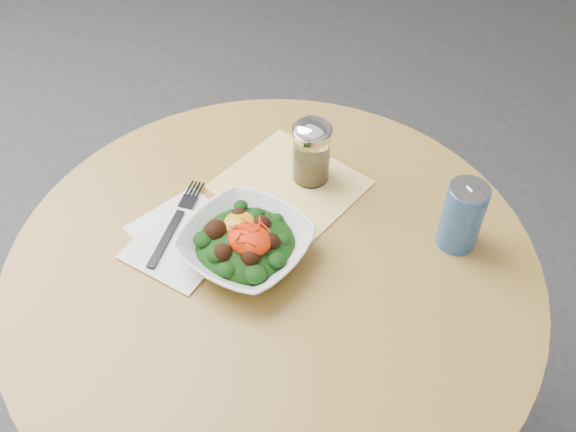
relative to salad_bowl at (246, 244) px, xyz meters
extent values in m
cylinder|color=black|center=(0.05, 0.01, -0.42)|extent=(0.10, 0.10, 0.71)
cylinder|color=#B69141|center=(0.05, 0.01, -0.05)|extent=(0.90, 0.90, 0.04)
cube|color=#E7A90C|center=(-0.04, 0.18, -0.03)|extent=(0.25, 0.23, 0.00)
cube|color=white|center=(-0.12, -0.03, -0.03)|extent=(0.18, 0.18, 0.00)
cube|color=white|center=(-0.10, -0.06, -0.03)|extent=(0.17, 0.17, 0.00)
imported|color=white|center=(0.00, 0.00, 0.00)|extent=(0.22, 0.22, 0.05)
ellipsoid|color=black|center=(0.00, 0.00, 0.00)|extent=(0.17, 0.17, 0.06)
ellipsoid|color=#C78F13|center=(-0.02, 0.01, 0.02)|extent=(0.05, 0.05, 0.02)
ellipsoid|color=red|center=(0.01, 0.00, 0.03)|extent=(0.08, 0.06, 0.03)
cube|color=black|center=(-0.13, -0.06, -0.02)|extent=(0.06, 0.13, 0.00)
cube|color=black|center=(-0.17, 0.04, -0.02)|extent=(0.05, 0.08, 0.00)
cylinder|color=silver|center=(-0.03, 0.22, 0.03)|extent=(0.07, 0.07, 0.10)
cylinder|color=#A5904D|center=(-0.03, 0.22, 0.00)|extent=(0.06, 0.06, 0.06)
cylinder|color=silver|center=(-0.03, 0.22, 0.08)|extent=(0.07, 0.07, 0.01)
ellipsoid|color=silver|center=(-0.03, 0.22, 0.09)|extent=(0.07, 0.07, 0.03)
cylinder|color=navy|center=(0.27, 0.24, 0.03)|extent=(0.07, 0.07, 0.13)
cylinder|color=silver|center=(0.27, 0.24, 0.10)|extent=(0.06, 0.06, 0.00)
cube|color=silver|center=(0.27, 0.25, 0.10)|extent=(0.02, 0.02, 0.00)
camera|label=1|loc=(0.48, -0.50, 0.82)|focal=40.00mm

